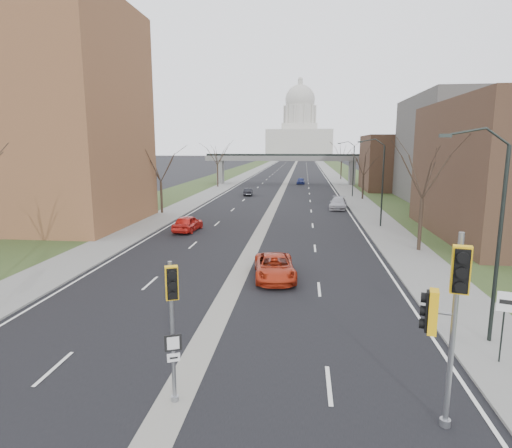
% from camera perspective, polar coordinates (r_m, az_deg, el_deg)
% --- Properties ---
extents(ground, '(700.00, 700.00, 0.00)m').
position_cam_1_polar(ground, '(14.68, -11.52, -23.25)').
color(ground, black).
rests_on(ground, ground).
extents(road_surface, '(20.00, 600.00, 0.01)m').
position_cam_1_polar(road_surface, '(161.84, 5.00, 7.46)').
color(road_surface, black).
rests_on(road_surface, ground).
extents(median_strip, '(1.20, 600.00, 0.02)m').
position_cam_1_polar(median_strip, '(161.84, 5.00, 7.46)').
color(median_strip, gray).
rests_on(median_strip, ground).
extents(sidewalk_right, '(4.00, 600.00, 0.12)m').
position_cam_1_polar(sidewalk_right, '(161.98, 9.28, 7.39)').
color(sidewalk_right, gray).
rests_on(sidewalk_right, ground).
extents(sidewalk_left, '(4.00, 600.00, 0.12)m').
position_cam_1_polar(sidewalk_left, '(162.57, 0.73, 7.54)').
color(sidewalk_left, gray).
rests_on(sidewalk_left, ground).
extents(grass_verge_right, '(8.00, 600.00, 0.10)m').
position_cam_1_polar(grass_verge_right, '(162.39, 11.41, 7.33)').
color(grass_verge_right, '#2D3E1C').
rests_on(grass_verge_right, ground).
extents(grass_verge_left, '(8.00, 600.00, 0.10)m').
position_cam_1_polar(grass_verge_left, '(163.28, -1.38, 7.54)').
color(grass_verge_left, '#2D3E1C').
rests_on(grass_verge_left, ground).
extents(apartment_building, '(25.00, 16.00, 22.00)m').
position_cam_1_polar(apartment_building, '(51.36, -30.13, 12.26)').
color(apartment_building, brown).
rests_on(apartment_building, ground).
extents(commercial_block_mid, '(18.00, 22.00, 15.00)m').
position_cam_1_polar(commercial_block_mid, '(67.96, 27.40, 8.73)').
color(commercial_block_mid, '#595651').
rests_on(commercial_block_mid, ground).
extents(commercial_block_far, '(14.00, 14.00, 10.00)m').
position_cam_1_polar(commercial_block_far, '(83.60, 18.98, 7.70)').
color(commercial_block_far, '#4C3623').
rests_on(commercial_block_far, ground).
extents(pedestrian_bridge, '(34.00, 3.00, 6.45)m').
position_cam_1_polar(pedestrian_bridge, '(91.73, 3.92, 8.32)').
color(pedestrian_bridge, slate).
rests_on(pedestrian_bridge, ground).
extents(capitol, '(48.00, 42.00, 55.75)m').
position_cam_1_polar(capitol, '(331.78, 5.82, 12.13)').
color(capitol, '#BBB8AB').
rests_on(capitol, ground).
extents(streetlight_near, '(2.61, 0.20, 8.70)m').
position_cam_1_polar(streetlight_near, '(18.95, 28.14, 5.74)').
color(streetlight_near, black).
rests_on(streetlight_near, sidewalk_right).
extents(streetlight_mid, '(2.61, 0.20, 8.70)m').
position_cam_1_polar(streetlight_mid, '(44.16, 15.65, 8.52)').
color(streetlight_mid, black).
rests_on(streetlight_mid, sidewalk_right).
extents(streetlight_far, '(2.61, 0.20, 8.70)m').
position_cam_1_polar(streetlight_far, '(69.94, 12.27, 9.21)').
color(streetlight_far, black).
rests_on(streetlight_far, sidewalk_right).
extents(tree_left_b, '(6.75, 6.75, 8.81)m').
position_cam_1_polar(tree_left_b, '(52.45, -12.67, 8.09)').
color(tree_left_b, '#382B21').
rests_on(tree_left_b, sidewalk_left).
extents(tree_left_c, '(7.65, 7.65, 9.99)m').
position_cam_1_polar(tree_left_c, '(85.30, -5.19, 9.63)').
color(tree_left_c, '#382B21').
rests_on(tree_left_c, sidewalk_left).
extents(tree_right_a, '(7.20, 7.20, 9.40)m').
position_cam_1_polar(tree_right_a, '(34.80, 21.53, 7.27)').
color(tree_right_a, '#382B21').
rests_on(tree_right_a, sidewalk_right).
extents(tree_right_b, '(6.30, 6.30, 8.22)m').
position_cam_1_polar(tree_right_b, '(67.23, 14.21, 8.12)').
color(tree_right_b, '#382B21').
rests_on(tree_right_b, sidewalk_right).
extents(tree_right_c, '(7.65, 7.65, 9.99)m').
position_cam_1_polar(tree_right_c, '(106.97, 11.37, 9.61)').
color(tree_right_c, '#382B21').
rests_on(tree_right_c, sidewalk_right).
extents(signal_pole_median, '(0.67, 0.77, 4.64)m').
position_cam_1_polar(signal_pole_median, '(13.41, -11.11, -11.02)').
color(signal_pole_median, gray).
rests_on(signal_pole_median, ground).
extents(signal_pole_right, '(0.97, 1.23, 5.80)m').
position_cam_1_polar(signal_pole_right, '(13.03, 24.19, -9.78)').
color(signal_pole_right, gray).
rests_on(signal_pole_right, ground).
extents(speed_limit_sign, '(0.57, 0.21, 2.75)m').
position_cam_1_polar(speed_limit_sign, '(18.43, 30.17, -10.34)').
color(speed_limit_sign, black).
rests_on(speed_limit_sign, sidewalk_right).
extents(car_left_near, '(2.25, 4.76, 1.57)m').
position_cam_1_polar(car_left_near, '(41.48, -9.09, 0.11)').
color(car_left_near, red).
rests_on(car_left_near, ground).
extents(car_left_far, '(1.45, 3.74, 1.22)m').
position_cam_1_polar(car_left_far, '(70.89, -1.04, 4.31)').
color(car_left_far, black).
rests_on(car_left_far, ground).
extents(car_right_near, '(3.05, 5.49, 1.45)m').
position_cam_1_polar(car_right_near, '(26.51, 2.51, -5.75)').
color(car_right_near, '#AF2B12').
rests_on(car_right_near, ground).
extents(car_right_mid, '(2.74, 5.39, 1.50)m').
position_cam_1_polar(car_right_mid, '(56.64, 10.90, 2.74)').
color(car_right_mid, '#B1B1B9').
rests_on(car_right_mid, ground).
extents(car_right_far, '(1.83, 4.19, 1.40)m').
position_cam_1_polar(car_right_far, '(92.84, 5.98, 5.75)').
color(car_right_far, navy).
rests_on(car_right_far, ground).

